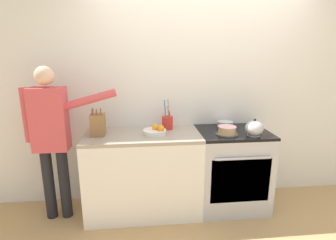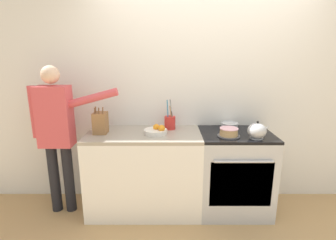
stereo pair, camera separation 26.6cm
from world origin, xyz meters
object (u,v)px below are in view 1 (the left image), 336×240
(stove_range, at_px, (231,169))
(mixing_bowl, at_px, (225,124))
(knife_block, at_px, (98,125))
(person_baker, at_px, (52,132))
(layer_cake, at_px, (227,131))
(fruit_bowl, at_px, (155,131))
(tea_kettle, at_px, (254,128))
(utensil_crock, at_px, (167,122))

(stove_range, bearing_deg, mixing_bowl, 99.74)
(knife_block, bearing_deg, person_baker, -177.22)
(person_baker, bearing_deg, knife_block, 14.33)
(layer_cake, distance_m, mixing_bowl, 0.32)
(fruit_bowl, bearing_deg, layer_cake, -7.34)
(stove_range, xyz_separation_m, tea_kettle, (0.16, -0.18, 0.53))
(utensil_crock, distance_m, person_baker, 1.21)
(tea_kettle, xyz_separation_m, utensil_crock, (-0.87, 0.34, 0.00))
(person_baker, bearing_deg, utensil_crock, 20.17)
(stove_range, height_order, person_baker, person_baker)
(layer_cake, relative_size, person_baker, 0.14)
(stove_range, xyz_separation_m, utensil_crock, (-0.71, 0.15, 0.53))
(layer_cake, relative_size, tea_kettle, 1.02)
(layer_cake, bearing_deg, mixing_bowl, 75.77)
(tea_kettle, distance_m, utensil_crock, 0.93)
(tea_kettle, height_order, mixing_bowl, tea_kettle)
(mixing_bowl, bearing_deg, fruit_bowl, -165.55)
(utensil_crock, distance_m, fruit_bowl, 0.23)
(stove_range, relative_size, tea_kettle, 4.03)
(layer_cake, xyz_separation_m, utensil_crock, (-0.60, 0.27, 0.04))
(utensil_crock, height_order, person_baker, person_baker)
(mixing_bowl, relative_size, utensil_crock, 0.56)
(layer_cake, xyz_separation_m, knife_block, (-1.34, 0.11, 0.07))
(knife_block, bearing_deg, utensil_crock, 12.17)
(mixing_bowl, height_order, person_baker, person_baker)
(layer_cake, distance_m, person_baker, 1.79)
(stove_range, distance_m, tea_kettle, 0.58)
(stove_range, bearing_deg, tea_kettle, -49.50)
(knife_block, xyz_separation_m, person_baker, (-0.46, -0.02, -0.05))
(utensil_crock, bearing_deg, tea_kettle, -21.20)
(tea_kettle, bearing_deg, stove_range, 130.50)
(layer_cake, distance_m, fruit_bowl, 0.75)
(tea_kettle, height_order, fruit_bowl, tea_kettle)
(person_baker, bearing_deg, fruit_bowl, 11.82)
(utensil_crock, bearing_deg, stove_range, -12.24)
(person_baker, bearing_deg, mixing_bowl, 18.17)
(layer_cake, height_order, utensil_crock, utensil_crock)
(layer_cake, height_order, tea_kettle, tea_kettle)
(utensil_crock, bearing_deg, mixing_bowl, 3.04)
(stove_range, distance_m, utensil_crock, 0.90)
(stove_range, distance_m, knife_block, 1.55)
(stove_range, distance_m, person_baker, 1.97)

